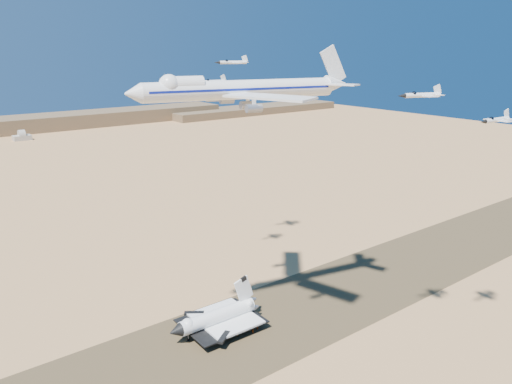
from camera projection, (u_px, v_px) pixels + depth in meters
ground at (235, 336)px, 180.29m from camera, size 1200.00×1200.00×0.00m
runway at (235, 336)px, 180.28m from camera, size 600.00×50.00×0.06m
ridgeline at (33, 126)px, 618.15m from camera, size 960.00×90.00×18.00m
shuttle at (217, 318)px, 183.03m from camera, size 36.99×22.72×18.27m
carrier_747 at (236, 90)px, 158.78m from camera, size 77.39×58.48×19.23m
crew_a at (238, 327)px, 184.40m from camera, size 0.54×0.69×1.67m
crew_b at (253, 331)px, 181.87m from camera, size 0.85×0.88×1.60m
crew_c at (257, 328)px, 184.07m from camera, size 0.98×1.07×1.65m
chase_jet_a at (421, 95)px, 143.54m from camera, size 14.47×8.48×3.70m
chase_jet_b at (496, 120)px, 147.35m from camera, size 14.77×7.91×3.68m
chase_jet_c at (213, 81)px, 207.97m from camera, size 13.79×7.44×3.43m
chase_jet_d at (233, 62)px, 223.76m from camera, size 15.53×9.06×3.96m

